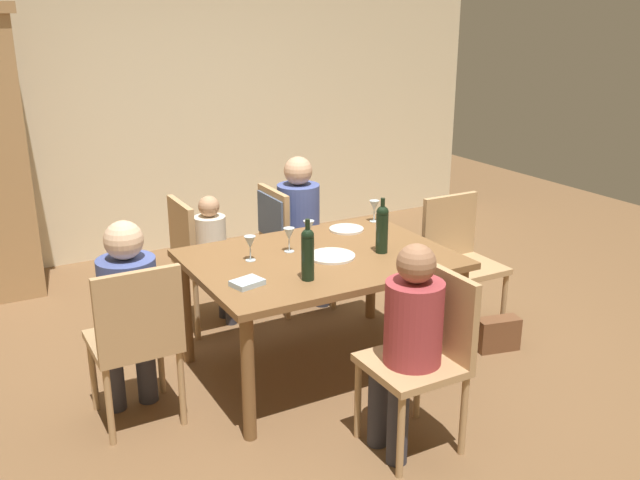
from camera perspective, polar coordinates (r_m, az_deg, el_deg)
ground_plane at (r=4.46m, az=0.00°, el=-10.29°), size 10.00×10.00×0.00m
rear_room_partition at (r=6.51m, az=-12.09°, el=11.02°), size 6.40×0.12×2.70m
dining_table at (r=4.19m, az=0.00°, el=-2.38°), size 1.51×1.11×0.74m
chair_far_right at (r=5.08m, az=-2.98°, el=0.66°), size 0.46×0.44×0.92m
chair_left_end at (r=3.78m, az=-14.70°, el=-7.44°), size 0.44×0.44×0.92m
chair_near at (r=3.57m, az=8.64°, el=-8.63°), size 0.44×0.44×0.92m
chair_far_left at (r=4.87m, az=-9.78°, el=-1.16°), size 0.44×0.44×0.92m
chair_right_end at (r=4.91m, az=11.17°, el=-1.08°), size 0.44×0.44×0.92m
person_woman_host at (r=5.13m, az=-1.49°, el=1.56°), size 0.35×0.31×1.14m
person_man_bearded at (r=3.83m, az=-15.28°, el=-5.19°), size 0.30×0.35×1.12m
person_man_guest at (r=3.46m, az=7.23°, el=-7.57°), size 0.33×0.29×1.09m
person_child_small at (r=4.90m, az=-8.58°, el=-0.65°), size 0.25×0.22×0.94m
wine_bottle_tall_green at (r=3.75m, az=-1.01°, el=-1.03°), size 0.07×0.07×0.34m
wine_bottle_dark_red at (r=4.19m, az=5.06°, el=1.00°), size 0.07×0.07×0.34m
wine_glass_near_left at (r=4.20m, az=-2.53°, el=0.42°), size 0.07×0.07×0.15m
wine_glass_centre at (r=4.34m, az=-0.92°, el=1.04°), size 0.07×0.07×0.15m
wine_glass_near_right at (r=4.07m, az=-5.70°, el=-0.26°), size 0.07×0.07×0.15m
wine_glass_far at (r=4.81m, az=4.43°, el=2.72°), size 0.07×0.07×0.15m
dinner_plate_host at (r=4.64m, az=2.16°, el=0.89°), size 0.23×0.23×0.01m
dinner_plate_guest_left at (r=4.14m, az=0.96°, el=-1.31°), size 0.28×0.28×0.01m
folded_napkin at (r=3.74m, az=-5.93°, el=-3.47°), size 0.18×0.16×0.03m
handbag at (r=4.77m, az=14.23°, el=-7.40°), size 0.30×0.18×0.22m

